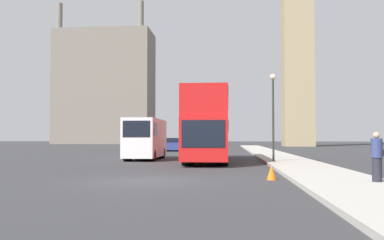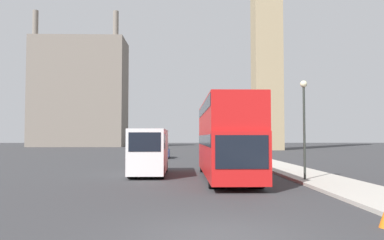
% 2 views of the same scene
% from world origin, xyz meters
% --- Properties ---
extents(ground_plane, '(300.00, 300.00, 0.00)m').
position_xyz_m(ground_plane, '(0.00, 0.00, 0.00)').
color(ground_plane, '#333335').
extents(sidewalk_strip, '(3.06, 120.00, 0.15)m').
position_xyz_m(sidewalk_strip, '(6.53, 0.00, 0.07)').
color(sidewalk_strip, '#ADA89E').
rests_on(sidewalk_strip, ground_plane).
extents(building_block_distant, '(22.67, 11.09, 32.90)m').
position_xyz_m(building_block_distant, '(-26.65, 85.56, 13.53)').
color(building_block_distant, slate).
rests_on(building_block_distant, ground_plane).
extents(red_double_decker_bus, '(2.52, 11.46, 4.29)m').
position_xyz_m(red_double_decker_bus, '(1.61, 12.14, 2.40)').
color(red_double_decker_bus, red).
rests_on(red_double_decker_bus, ground_plane).
extents(white_van, '(2.07, 6.07, 2.78)m').
position_xyz_m(white_van, '(-2.84, 14.22, 1.49)').
color(white_van, white).
rests_on(white_van, ground_plane).
extents(pedestrian, '(0.50, 0.34, 1.55)m').
position_xyz_m(pedestrian, '(7.48, -1.12, 0.93)').
color(pedestrian, '#23232D').
rests_on(pedestrian, sidewalk_strip).
extents(street_lamp, '(0.36, 0.36, 5.11)m').
position_xyz_m(street_lamp, '(5.49, 10.37, 3.56)').
color(street_lamp, '#2D332D').
rests_on(street_lamp, sidewalk_strip).
extents(parked_sedan, '(1.90, 4.61, 1.47)m').
position_xyz_m(parked_sedan, '(-3.25, 33.18, 0.67)').
color(parked_sedan, navy).
rests_on(parked_sedan, ground_plane).
extents(traffic_cone, '(0.36, 0.36, 0.55)m').
position_xyz_m(traffic_cone, '(4.40, 0.73, 0.28)').
color(traffic_cone, orange).
rests_on(traffic_cone, ground_plane).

